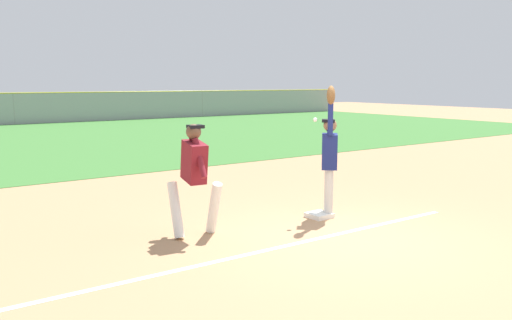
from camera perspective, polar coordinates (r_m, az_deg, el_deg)
name	(u,v)px	position (r m, az deg, el deg)	size (l,w,h in m)	color
ground_plane	(342,238)	(8.01, 9.46, -8.46)	(78.56, 78.56, 0.00)	tan
outfield_grass	(59,140)	(22.58, -20.95, 2.10)	(47.65, 18.77, 0.01)	#3D7533
chalk_foul_line	(113,285)	(6.38, -15.51, -13.15)	(12.00, 0.10, 0.01)	white
first_base	(319,215)	(9.09, 7.00, -6.08)	(0.38, 0.38, 0.08)	white
fielder	(329,153)	(9.00, 8.13, 0.76)	(0.68, 0.74, 2.28)	silver
runner	(194,172)	(7.82, -6.84, -1.31)	(0.74, 0.85, 1.72)	white
baseball	(315,120)	(8.80, 6.56, 4.45)	(0.07, 0.07, 0.07)	white
outfield_fence	(14,109)	(31.69, -25.22, 5.16)	(47.73, 0.08, 1.78)	#93999E
parked_car_silver	(6,109)	(35.46, -25.93, 5.05)	(4.52, 2.35, 1.25)	#B7B7BC
parked_car_blue	(106,107)	(36.99, -16.31, 5.68)	(4.55, 2.42, 1.25)	#23389E
parked_car_green	(196,104)	(39.50, -6.70, 6.12)	(4.48, 2.27, 1.25)	#1E6B33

